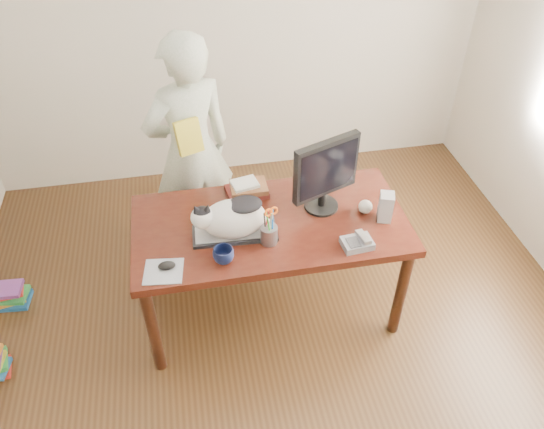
{
  "coord_description": "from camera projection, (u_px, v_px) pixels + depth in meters",
  "views": [
    {
      "loc": [
        -0.42,
        -1.68,
        2.8
      ],
      "look_at": [
        0.0,
        0.55,
        0.85
      ],
      "focal_mm": 35.0,
      "sensor_mm": 36.0,
      "label": 1
    }
  ],
  "objects": [
    {
      "name": "desk",
      "position": [
        268.0,
        232.0,
        3.25
      ],
      "size": [
        1.6,
        0.8,
        0.75
      ],
      "color": "black",
      "rests_on": "ground"
    },
    {
      "name": "room",
      "position": [
        296.0,
        208.0,
        2.25
      ],
      "size": [
        4.5,
        4.5,
        4.5
      ],
      "color": "black",
      "rests_on": "ground"
    },
    {
      "name": "mouse",
      "position": [
        167.0,
        266.0,
        2.8
      ],
      "size": [
        0.1,
        0.07,
        0.04
      ],
      "rotation": [
        0.0,
        0.0,
        -0.13
      ],
      "color": "black",
      "rests_on": "mousepad"
    },
    {
      "name": "keyboard",
      "position": [
        235.0,
        233.0,
        3.0
      ],
      "size": [
        0.49,
        0.2,
        0.03
      ],
      "rotation": [
        0.0,
        0.0,
        -0.05
      ],
      "color": "black",
      "rests_on": "desk"
    },
    {
      "name": "cat",
      "position": [
        231.0,
        217.0,
        2.92
      ],
      "size": [
        0.47,
        0.24,
        0.27
      ],
      "rotation": [
        0.0,
        0.0,
        -0.05
      ],
      "color": "white",
      "rests_on": "keyboard"
    },
    {
      "name": "calculator",
      "position": [
        334.0,
        177.0,
        3.38
      ],
      "size": [
        0.19,
        0.22,
        0.05
      ],
      "rotation": [
        0.0,
        0.0,
        0.42
      ],
      "color": "slate",
      "rests_on": "desk"
    },
    {
      "name": "speaker",
      "position": [
        386.0,
        207.0,
        3.06
      ],
      "size": [
        0.1,
        0.11,
        0.18
      ],
      "rotation": [
        0.0,
        0.0,
        -0.33
      ],
      "color": "#9E9EA0",
      "rests_on": "desk"
    },
    {
      "name": "monitor",
      "position": [
        326.0,
        172.0,
        3.01
      ],
      "size": [
        0.41,
        0.27,
        0.47
      ],
      "rotation": [
        0.0,
        0.0,
        0.37
      ],
      "color": "black",
      "rests_on": "desk"
    },
    {
      "name": "baseball",
      "position": [
        365.0,
        207.0,
        3.13
      ],
      "size": [
        0.08,
        0.08,
        0.08
      ],
      "rotation": [
        0.0,
        0.0,
        0.27
      ],
      "color": "beige",
      "rests_on": "desk"
    },
    {
      "name": "held_book",
      "position": [
        189.0,
        137.0,
        3.24
      ],
      "size": [
        0.18,
        0.14,
        0.22
      ],
      "rotation": [
        0.0,
        0.0,
        0.36
      ],
      "color": "gold",
      "rests_on": "person"
    },
    {
      "name": "coffee_mug",
      "position": [
        224.0,
        255.0,
        2.82
      ],
      "size": [
        0.15,
        0.15,
        0.09
      ],
      "primitive_type": "imported",
      "rotation": [
        0.0,
        0.0,
        0.49
      ],
      "color": "black",
      "rests_on": "desk"
    },
    {
      "name": "person",
      "position": [
        190.0,
        152.0,
        3.51
      ],
      "size": [
        0.7,
        0.58,
        1.65
      ],
      "primitive_type": "imported",
      "rotation": [
        0.0,
        0.0,
        3.5
      ],
      "color": "white",
      "rests_on": "ground"
    },
    {
      "name": "pen_cup",
      "position": [
        269.0,
        233.0,
        2.92
      ],
      "size": [
        0.12,
        0.12,
        0.24
      ],
      "rotation": [
        0.0,
        0.0,
        0.31
      ],
      "color": "gray",
      "rests_on": "desk"
    },
    {
      "name": "phone",
      "position": [
        358.0,
        242.0,
        2.93
      ],
      "size": [
        0.18,
        0.15,
        0.08
      ],
      "rotation": [
        0.0,
        0.0,
        0.09
      ],
      "color": "slate",
      "rests_on": "desk"
    },
    {
      "name": "mousepad",
      "position": [
        164.0,
        271.0,
        2.79
      ],
      "size": [
        0.23,
        0.21,
        0.0
      ],
      "rotation": [
        0.0,
        0.0,
        -0.13
      ],
      "color": "#A9ADB5",
      "rests_on": "desk"
    },
    {
      "name": "book_pile_b",
      "position": [
        9.0,
        295.0,
        3.55
      ],
      "size": [
        0.26,
        0.2,
        0.15
      ],
      "color": "#195597",
      "rests_on": "ground"
    },
    {
      "name": "book_stack",
      "position": [
        247.0,
        189.0,
        3.26
      ],
      "size": [
        0.27,
        0.21,
        0.09
      ],
      "rotation": [
        0.0,
        0.0,
        0.08
      ],
      "color": "#461412",
      "rests_on": "desk"
    }
  ]
}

